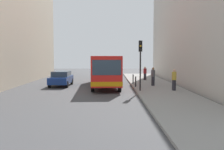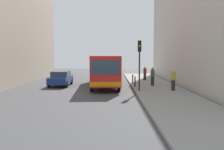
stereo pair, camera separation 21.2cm
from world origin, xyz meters
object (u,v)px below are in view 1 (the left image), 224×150
(bollard_near, at_px, (136,82))
(bus, at_px, (105,69))
(bollard_mid, at_px, (133,79))
(pedestrian_far_sidewalk, at_px, (145,73))
(traffic_light, at_px, (140,56))
(pedestrian_near_signal, at_px, (174,80))
(pedestrian_mid_sidewalk, at_px, (153,76))
(car_beside_bus, at_px, (61,78))

(bollard_near, bearing_deg, bus, 149.97)
(bollard_mid, height_order, pedestrian_far_sidewalk, pedestrian_far_sidewalk)
(bollard_near, bearing_deg, traffic_light, -88.01)
(pedestrian_near_signal, distance_m, pedestrian_far_sidewalk, 9.66)
(traffic_light, xyz_separation_m, pedestrian_mid_sidewalk, (1.66, 3.75, -1.98))
(car_beside_bus, height_order, bollard_mid, car_beside_bus)
(bollard_mid, bearing_deg, car_beside_bus, -173.15)
(bus, relative_size, pedestrian_mid_sidewalk, 6.34)
(traffic_light, bearing_deg, pedestrian_mid_sidewalk, 66.20)
(car_beside_bus, bearing_deg, bollard_mid, -172.68)
(bus, height_order, pedestrian_far_sidewalk, bus)
(bus, relative_size, bollard_near, 11.71)
(car_beside_bus, xyz_separation_m, traffic_light, (7.37, -4.81, 2.22))
(bus, distance_m, traffic_light, 5.61)
(bus, xyz_separation_m, pedestrian_far_sidewalk, (4.67, 5.22, -0.80))
(pedestrian_far_sidewalk, bearing_deg, bollard_near, -156.02)
(pedestrian_near_signal, relative_size, pedestrian_far_sidewalk, 1.12)
(pedestrian_mid_sidewalk, bearing_deg, traffic_light, 93.04)
(traffic_light, xyz_separation_m, pedestrian_far_sidewalk, (1.67, 9.78, -2.08))
(pedestrian_mid_sidewalk, height_order, pedestrian_far_sidewalk, pedestrian_mid_sidewalk)
(bollard_near, height_order, pedestrian_far_sidewalk, pedestrian_far_sidewalk)
(car_beside_bus, relative_size, bollard_mid, 4.65)
(bollard_near, relative_size, pedestrian_mid_sidewalk, 0.54)
(pedestrian_far_sidewalk, bearing_deg, car_beside_bus, 157.16)
(car_beside_bus, distance_m, bollard_near, 7.52)
(pedestrian_near_signal, bearing_deg, bus, 76.44)
(bus, distance_m, pedestrian_far_sidewalk, 7.05)
(traffic_light, bearing_deg, pedestrian_near_signal, 3.74)
(bollard_mid, xyz_separation_m, pedestrian_mid_sidewalk, (1.76, -1.93, 0.40))
(pedestrian_near_signal, height_order, pedestrian_mid_sidewalk, pedestrian_near_signal)
(traffic_light, xyz_separation_m, bollard_mid, (-0.10, 5.69, -2.38))
(car_beside_bus, height_order, pedestrian_mid_sidewalk, pedestrian_mid_sidewalk)
(car_beside_bus, relative_size, pedestrian_mid_sidewalk, 2.52)
(bollard_mid, distance_m, pedestrian_near_signal, 6.24)
(bollard_near, bearing_deg, pedestrian_far_sidewalk, 75.62)
(bollard_mid, distance_m, pedestrian_far_sidewalk, 4.47)
(pedestrian_mid_sidewalk, xyz_separation_m, pedestrian_far_sidewalk, (0.01, 6.02, -0.10))
(bollard_near, height_order, pedestrian_near_signal, pedestrian_near_signal)
(bus, bearing_deg, bollard_near, 147.27)
(pedestrian_far_sidewalk, bearing_deg, pedestrian_near_signal, -134.76)
(bollard_mid, relative_size, pedestrian_far_sidewalk, 0.60)
(car_beside_bus, height_order, pedestrian_far_sidewalk, pedestrian_far_sidewalk)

